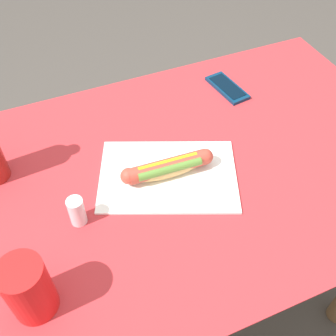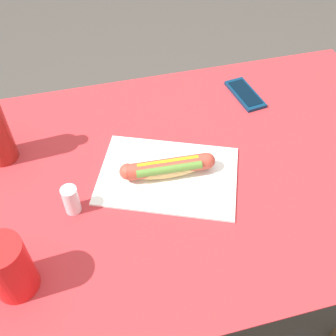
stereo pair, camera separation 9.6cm
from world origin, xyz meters
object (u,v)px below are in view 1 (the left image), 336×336
(cell_phone, at_px, (227,88))
(salt_shaker, at_px, (77,211))
(hot_dog, at_px, (168,167))
(drinking_cup, at_px, (28,289))

(cell_phone, relative_size, salt_shaker, 2.13)
(hot_dog, relative_size, drinking_cup, 1.69)
(hot_dog, distance_m, salt_shaker, 0.24)
(hot_dog, height_order, drinking_cup, drinking_cup)
(hot_dog, xyz_separation_m, drinking_cup, (0.35, 0.20, 0.04))
(cell_phone, bearing_deg, hot_dog, 39.83)
(salt_shaker, bearing_deg, hot_dog, -169.69)
(hot_dog, bearing_deg, cell_phone, -140.17)
(hot_dog, relative_size, cell_phone, 1.51)
(hot_dog, distance_m, drinking_cup, 0.41)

